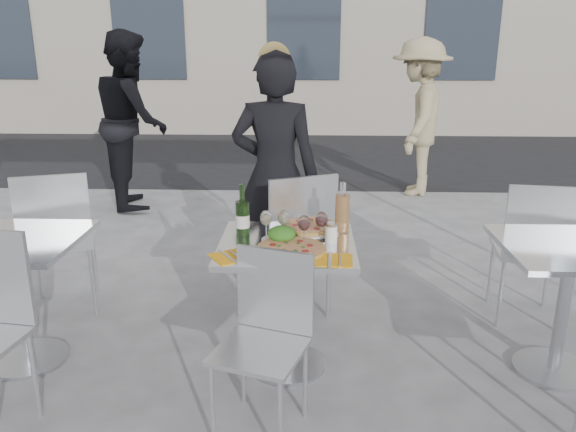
{
  "coord_description": "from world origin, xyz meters",
  "views": [
    {
      "loc": [
        0.11,
        -2.82,
        1.76
      ],
      "look_at": [
        0.0,
        0.15,
        0.85
      ],
      "focal_mm": 35.0,
      "sensor_mm": 36.0,
      "label": 1
    }
  ],
  "objects_px": {
    "wineglass_white_b": "(284,219)",
    "napkin_right": "(334,260)",
    "wineglass_white_a": "(266,219)",
    "pedestrian_b": "(419,118)",
    "pizza_far": "(310,227)",
    "napkin_left": "(231,256)",
    "pedestrian_a": "(132,120)",
    "wineglass_red_b": "(322,221)",
    "side_chair_rfar": "(535,242)",
    "chair_near": "(267,326)",
    "sugar_shaker": "(331,233)",
    "carafe": "(342,213)",
    "side_table_right": "(567,283)",
    "wineglass_red_a": "(304,224)",
    "wine_bottle": "(243,217)",
    "woman_diner": "(275,175)",
    "side_table_left": "(17,275)",
    "pizza_near": "(291,249)",
    "main_table": "(287,279)",
    "salad_plate": "(282,235)",
    "chair_far": "(297,234)",
    "side_chair_lfar": "(57,232)"
  },
  "relations": [
    {
      "from": "side_chair_rfar",
      "to": "pizza_near",
      "type": "bearing_deg",
      "value": 32.46
    },
    {
      "from": "woman_diner",
      "to": "sugar_shaker",
      "type": "xyz_separation_m",
      "value": [
        0.36,
        -1.1,
        -0.06
      ]
    },
    {
      "from": "wineglass_white_a",
      "to": "woman_diner",
      "type": "bearing_deg",
      "value": 90.72
    },
    {
      "from": "carafe",
      "to": "napkin_right",
      "type": "relative_size",
      "value": 1.45
    },
    {
      "from": "main_table",
      "to": "pizza_far",
      "type": "bearing_deg",
      "value": 59.93
    },
    {
      "from": "side_chair_rfar",
      "to": "wineglass_white_a",
      "type": "relative_size",
      "value": 6.08
    },
    {
      "from": "side_table_right",
      "to": "wine_bottle",
      "type": "height_order",
      "value": "wine_bottle"
    },
    {
      "from": "pedestrian_a",
      "to": "main_table",
      "type": "bearing_deg",
      "value": -170.22
    },
    {
      "from": "pedestrian_a",
      "to": "wineglass_red_b",
      "type": "xyz_separation_m",
      "value": [
        2.02,
        -3.28,
        -0.1
      ]
    },
    {
      "from": "wineglass_white_a",
      "to": "pedestrian_b",
      "type": "bearing_deg",
      "value": 68.54
    },
    {
      "from": "side_chair_rfar",
      "to": "napkin_right",
      "type": "height_order",
      "value": "side_chair_rfar"
    },
    {
      "from": "side_chair_rfar",
      "to": "wineglass_red_b",
      "type": "bearing_deg",
      "value": 28.91
    },
    {
      "from": "pedestrian_a",
      "to": "carafe",
      "type": "bearing_deg",
      "value": -165.03
    },
    {
      "from": "salad_plate",
      "to": "woman_diner",
      "type": "bearing_deg",
      "value": 95.21
    },
    {
      "from": "pizza_near",
      "to": "wineglass_red_a",
      "type": "distance_m",
      "value": 0.16
    },
    {
      "from": "carafe",
      "to": "side_table_right",
      "type": "bearing_deg",
      "value": -7.95
    },
    {
      "from": "pizza_far",
      "to": "napkin_left",
      "type": "height_order",
      "value": "pizza_far"
    },
    {
      "from": "wine_bottle",
      "to": "wineglass_white_b",
      "type": "relative_size",
      "value": 1.87
    },
    {
      "from": "wineglass_white_b",
      "to": "napkin_right",
      "type": "xyz_separation_m",
      "value": [
        0.26,
        -0.32,
        -0.11
      ]
    },
    {
      "from": "napkin_right",
      "to": "pizza_far",
      "type": "bearing_deg",
      "value": 107.39
    },
    {
      "from": "salad_plate",
      "to": "napkin_left",
      "type": "relative_size",
      "value": 0.88
    },
    {
      "from": "side_table_left",
      "to": "side_chair_lfar",
      "type": "height_order",
      "value": "side_chair_lfar"
    },
    {
      "from": "wineglass_red_a",
      "to": "side_table_left",
      "type": "bearing_deg",
      "value": 179.24
    },
    {
      "from": "side_chair_lfar",
      "to": "side_table_right",
      "type": "bearing_deg",
      "value": 149.61
    },
    {
      "from": "salad_plate",
      "to": "wineglass_red_b",
      "type": "xyz_separation_m",
      "value": [
        0.21,
        0.04,
        0.07
      ]
    },
    {
      "from": "woman_diner",
      "to": "wine_bottle",
      "type": "distance_m",
      "value": 1.03
    },
    {
      "from": "side_table_left",
      "to": "pizza_far",
      "type": "distance_m",
      "value": 1.65
    },
    {
      "from": "pizza_far",
      "to": "carafe",
      "type": "distance_m",
      "value": 0.21
    },
    {
      "from": "carafe",
      "to": "main_table",
      "type": "bearing_deg",
      "value": -150.89
    },
    {
      "from": "woman_diner",
      "to": "carafe",
      "type": "bearing_deg",
      "value": 120.27
    },
    {
      "from": "side_chair_rfar",
      "to": "wineglass_red_a",
      "type": "bearing_deg",
      "value": 29.92
    },
    {
      "from": "chair_far",
      "to": "wineglass_red_b",
      "type": "height_order",
      "value": "chair_far"
    },
    {
      "from": "pedestrian_b",
      "to": "napkin_right",
      "type": "relative_size",
      "value": 9.21
    },
    {
      "from": "pizza_far",
      "to": "wineglass_white_b",
      "type": "distance_m",
      "value": 0.23
    },
    {
      "from": "sugar_shaker",
      "to": "wineglass_red_b",
      "type": "relative_size",
      "value": 0.68
    },
    {
      "from": "pizza_far",
      "to": "salad_plate",
      "type": "height_order",
      "value": "salad_plate"
    },
    {
      "from": "side_table_left",
      "to": "pedestrian_a",
      "type": "distance_m",
      "value": 3.36
    },
    {
      "from": "pizza_near",
      "to": "napkin_right",
      "type": "height_order",
      "value": "pizza_near"
    },
    {
      "from": "chair_near",
      "to": "sugar_shaker",
      "type": "xyz_separation_m",
      "value": [
        0.31,
        0.48,
        0.3
      ]
    },
    {
      "from": "wine_bottle",
      "to": "woman_diner",
      "type": "bearing_deg",
      "value": 83.52
    },
    {
      "from": "carafe",
      "to": "sugar_shaker",
      "type": "relative_size",
      "value": 2.71
    },
    {
      "from": "side_table_right",
      "to": "pizza_near",
      "type": "relative_size",
      "value": 2.12
    },
    {
      "from": "side_table_left",
      "to": "main_table",
      "type": "bearing_deg",
      "value": 0.0
    },
    {
      "from": "wineglass_red_a",
      "to": "napkin_right",
      "type": "relative_size",
      "value": 0.79
    },
    {
      "from": "pedestrian_b",
      "to": "side_table_left",
      "type": "bearing_deg",
      "value": -20.86
    },
    {
      "from": "side_table_left",
      "to": "pizza_near",
      "type": "height_order",
      "value": "pizza_near"
    },
    {
      "from": "side_table_left",
      "to": "chair_near",
      "type": "height_order",
      "value": "chair_near"
    },
    {
      "from": "main_table",
      "to": "pizza_near",
      "type": "bearing_deg",
      "value": -78.62
    },
    {
      "from": "chair_near",
      "to": "wineglass_white_a",
      "type": "height_order",
      "value": "wineglass_white_a"
    },
    {
      "from": "side_table_right",
      "to": "woman_diner",
      "type": "relative_size",
      "value": 0.43
    }
  ]
}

